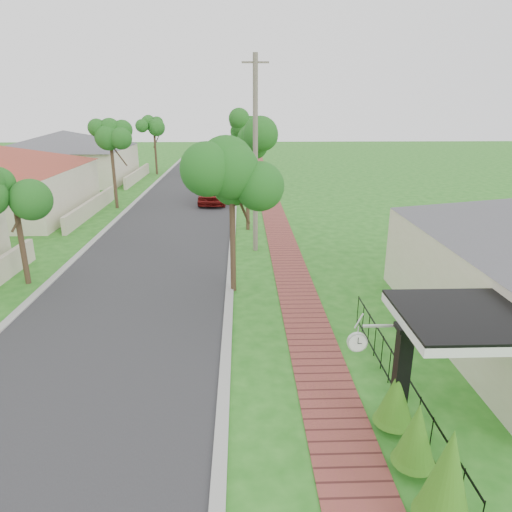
# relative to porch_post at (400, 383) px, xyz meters

# --- Properties ---
(ground) EXTENTS (160.00, 160.00, 0.00)m
(ground) POSITION_rel_porch_post_xyz_m (-4.55, 1.00, -1.12)
(ground) COLOR #216718
(ground) RESTS_ON ground
(road) EXTENTS (7.00, 120.00, 0.02)m
(road) POSITION_rel_porch_post_xyz_m (-7.55, 21.00, -1.12)
(road) COLOR #28282B
(road) RESTS_ON ground
(kerb_right) EXTENTS (0.30, 120.00, 0.10)m
(kerb_right) POSITION_rel_porch_post_xyz_m (-3.90, 21.00, -1.12)
(kerb_right) COLOR #9E9E99
(kerb_right) RESTS_ON ground
(kerb_left) EXTENTS (0.30, 120.00, 0.10)m
(kerb_left) POSITION_rel_porch_post_xyz_m (-11.20, 21.00, -1.12)
(kerb_left) COLOR #9E9E99
(kerb_left) RESTS_ON ground
(sidewalk) EXTENTS (1.50, 120.00, 0.03)m
(sidewalk) POSITION_rel_porch_post_xyz_m (-1.30, 21.00, -1.12)
(sidewalk) COLOR brown
(sidewalk) RESTS_ON ground
(porch_post) EXTENTS (0.48, 0.48, 2.52)m
(porch_post) POSITION_rel_porch_post_xyz_m (0.00, 0.00, 0.00)
(porch_post) COLOR black
(porch_post) RESTS_ON ground
(picket_fence) EXTENTS (0.03, 8.02, 1.00)m
(picket_fence) POSITION_rel_porch_post_xyz_m (0.35, 1.00, -0.59)
(picket_fence) COLOR black
(picket_fence) RESTS_ON ground
(street_trees) EXTENTS (10.70, 37.65, 5.89)m
(street_trees) POSITION_rel_porch_post_xyz_m (-7.42, 27.84, 3.42)
(street_trees) COLOR #382619
(street_trees) RESTS_ON ground
(hedge_row) EXTENTS (0.84, 3.33, 2.07)m
(hedge_row) POSITION_rel_porch_post_xyz_m (-0.10, -1.53, -0.26)
(hedge_row) COLOR #2C6814
(hedge_row) RESTS_ON ground
(far_house_grey) EXTENTS (15.56, 15.56, 4.60)m
(far_house_grey) POSITION_rel_porch_post_xyz_m (-19.52, 35.00, 1.22)
(far_house_grey) COLOR beige
(far_house_grey) RESTS_ON ground
(parked_car_red) EXTENTS (2.46, 5.00, 1.64)m
(parked_car_red) POSITION_rel_porch_post_xyz_m (-5.31, 24.50, -0.30)
(parked_car_red) COLOR maroon
(parked_car_red) RESTS_ON ground
(parked_car_white) EXTENTS (1.69, 4.37, 1.42)m
(parked_car_white) POSITION_rel_porch_post_xyz_m (-4.42, 37.01, -0.41)
(parked_car_white) COLOR silver
(parked_car_white) RESTS_ON ground
(near_tree) EXTENTS (2.18, 2.18, 5.59)m
(near_tree) POSITION_rel_porch_post_xyz_m (-3.75, 8.00, 3.34)
(near_tree) COLOR #382619
(near_tree) RESTS_ON ground
(utility_pole) EXTENTS (1.20, 0.24, 9.00)m
(utility_pole) POSITION_rel_porch_post_xyz_m (-2.74, 13.09, 3.44)
(utility_pole) COLOR #706557
(utility_pole) RESTS_ON ground
(station_clock) EXTENTS (1.07, 0.13, 0.64)m
(station_clock) POSITION_rel_porch_post_xyz_m (-0.87, 0.40, 0.83)
(station_clock) COLOR silver
(station_clock) RESTS_ON ground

